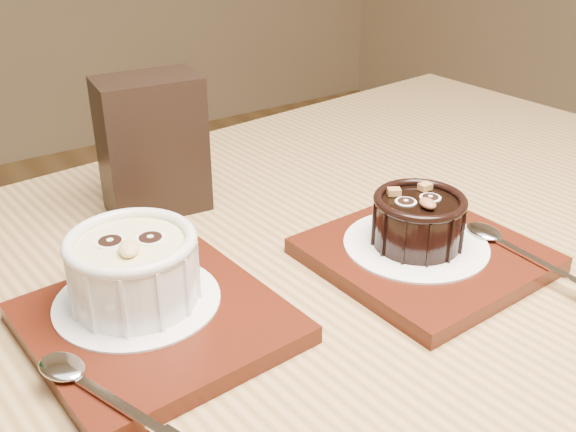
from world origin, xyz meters
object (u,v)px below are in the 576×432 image
object	(u,v)px
table	(323,393)
tray_left	(157,323)
condiment_stand	(153,146)
ramekin_dark	(418,218)
tray_right	(424,255)
ramekin_white	(133,266)

from	to	relation	value
table	tray_left	size ratio (longest dim) A/B	7.07
tray_left	condiment_stand	size ratio (longest dim) A/B	1.29
ramekin_dark	table	bearing A→B (deg)	-158.27
tray_right	ramekin_dark	size ratio (longest dim) A/B	2.19
table	condiment_stand	xyz separation A→B (m)	(-0.04, 0.24, 0.16)
condiment_stand	table	bearing A→B (deg)	-80.50
tray_left	ramekin_dark	bearing A→B (deg)	-7.36
tray_left	tray_right	xyz separation A→B (m)	(0.24, -0.04, 0.00)
table	ramekin_dark	size ratio (longest dim) A/B	15.48
ramekin_dark	tray_left	bearing A→B (deg)	-173.73
table	condiment_stand	distance (m)	0.29
table	tray_left	xyz separation A→B (m)	(-0.13, 0.05, 0.10)
condiment_stand	ramekin_white	bearing A→B (deg)	-118.31
table	ramekin_dark	world-z (taller)	ramekin_dark
ramekin_white	ramekin_dark	world-z (taller)	ramekin_white
ramekin_dark	ramekin_white	bearing A→B (deg)	-179.18
tray_right	ramekin_white	bearing A→B (deg)	165.55
ramekin_white	ramekin_dark	bearing A→B (deg)	10.62
table	ramekin_white	size ratio (longest dim) A/B	12.62
table	tray_right	size ratio (longest dim) A/B	7.07
ramekin_white	tray_right	distance (m)	0.26
tray_right	ramekin_dark	bearing A→B (deg)	113.08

